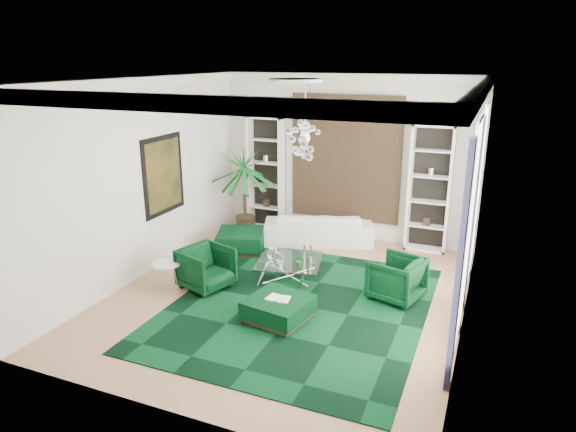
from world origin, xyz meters
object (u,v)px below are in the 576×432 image
at_px(sofa, 319,228).
at_px(coffee_table, 289,270).
at_px(ottoman_front, 279,309).
at_px(palm, 244,180).
at_px(armchair_right, 396,279).
at_px(armchair_left, 206,268).
at_px(ottoman_side, 241,241).
at_px(side_table, 168,276).

height_order(sofa, coffee_table, sofa).
relative_size(ottoman_front, palm, 0.35).
relative_size(coffee_table, palm, 0.44).
relative_size(armchair_right, coffee_table, 0.72).
distance_m(armchair_right, palm, 4.71).
bearing_deg(armchair_left, ottoman_side, 26.79).
bearing_deg(side_table, ottoman_side, 82.05).
xyz_separation_m(armchair_left, ottoman_front, (1.73, -0.61, -0.20)).
xyz_separation_m(sofa, coffee_table, (0.17, -2.18, -0.16)).
relative_size(sofa, coffee_table, 2.08).
height_order(sofa, side_table, sofa).
bearing_deg(ottoman_side, armchair_right, -16.32).
xyz_separation_m(armchair_right, ottoman_side, (-3.66, 1.07, -0.17)).
bearing_deg(armchair_right, ottoman_side, -90.69).
height_order(armchair_right, side_table, armchair_right).
bearing_deg(ottoman_front, armchair_left, 160.61).
bearing_deg(sofa, ottoman_front, 78.88).
relative_size(sofa, armchair_right, 2.88).
relative_size(armchair_right, palm, 0.32).
xyz_separation_m(coffee_table, ottoman_side, (-1.60, 1.04, 0.02)).
relative_size(ottoman_side, ottoman_front, 1.06).
bearing_deg(side_table, armchair_right, 17.09).
relative_size(coffee_table, ottoman_front, 1.26).
bearing_deg(sofa, ottoman_side, 18.20).
height_order(sofa, ottoman_front, sofa).
height_order(sofa, armchair_right, armchair_right).
height_order(armchair_left, coffee_table, armchair_left).
bearing_deg(palm, armchair_right, -27.59).
bearing_deg(armchair_right, ottoman_front, -31.68).
bearing_deg(ottoman_side, side_table, -97.95).
height_order(armchair_left, ottoman_front, armchair_left).
bearing_deg(armchair_left, sofa, -2.01).
distance_m(armchair_right, ottoman_front, 2.22).
relative_size(ottoman_side, palm, 0.37).
bearing_deg(ottoman_side, coffee_table, -33.05).
distance_m(sofa, ottoman_side, 1.84).
bearing_deg(coffee_table, armchair_right, -0.81).
relative_size(armchair_left, armchair_right, 1.01).
distance_m(sofa, armchair_left, 3.30).
distance_m(armchair_left, armchair_right, 3.47).
relative_size(ottoman_front, side_table, 1.76).
distance_m(sofa, armchair_right, 3.14).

